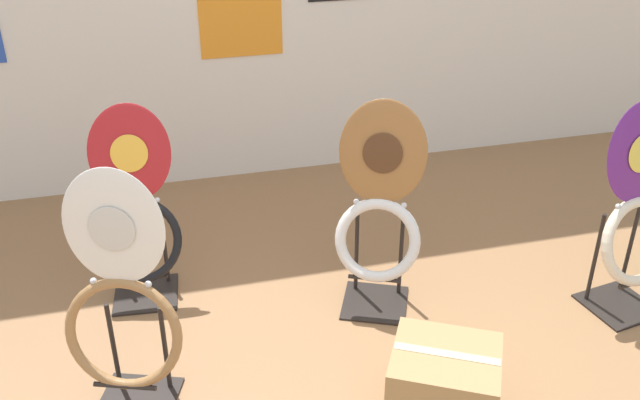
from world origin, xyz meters
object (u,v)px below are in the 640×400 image
(toilet_seat_display_white_plain, at_px, (122,305))
(toilet_seat_display_woodgrain, at_px, (379,215))
(toilet_seat_display_purple_note, at_px, (637,218))
(storage_box, at_px, (443,388))
(toilet_seat_display_crimson_swirl, at_px, (136,218))

(toilet_seat_display_white_plain, relative_size, toilet_seat_display_woodgrain, 1.02)
(toilet_seat_display_purple_note, xyz_separation_m, toilet_seat_display_woodgrain, (-1.03, 0.29, 0.01))
(toilet_seat_display_purple_note, xyz_separation_m, storage_box, (-1.03, -0.44, -0.29))
(toilet_seat_display_white_plain, relative_size, toilet_seat_display_purple_note, 1.02)
(toilet_seat_display_crimson_swirl, relative_size, storage_box, 1.81)
(toilet_seat_display_woodgrain, relative_size, storage_box, 1.94)
(toilet_seat_display_crimson_swirl, xyz_separation_m, toilet_seat_display_purple_note, (2.01, -0.62, 0.05))
(toilet_seat_display_woodgrain, bearing_deg, toilet_seat_display_crimson_swirl, 161.37)
(toilet_seat_display_white_plain, height_order, storage_box, toilet_seat_display_white_plain)
(toilet_seat_display_crimson_swirl, height_order, storage_box, toilet_seat_display_crimson_swirl)
(toilet_seat_display_white_plain, xyz_separation_m, toilet_seat_display_purple_note, (2.07, 0.08, -0.01))
(toilet_seat_display_crimson_swirl, bearing_deg, storage_box, -47.07)
(toilet_seat_display_purple_note, bearing_deg, toilet_seat_display_woodgrain, 164.34)
(storage_box, bearing_deg, toilet_seat_display_white_plain, 161.01)
(toilet_seat_display_woodgrain, xyz_separation_m, storage_box, (0.00, -0.73, -0.29))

